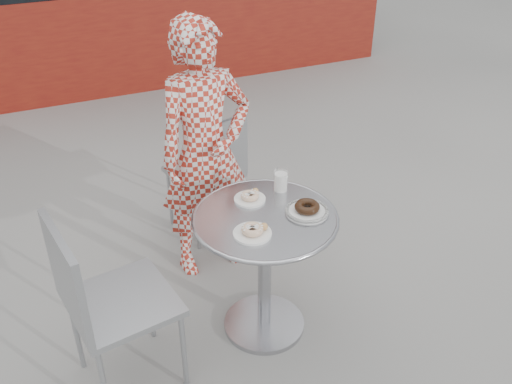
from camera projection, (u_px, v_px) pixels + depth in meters
name	position (u px, v px, depth m)	size (l,w,h in m)	color
ground	(274.00, 326.00, 3.09)	(60.00, 60.00, 0.00)	gray
bistro_table	(265.00, 246.00, 2.81)	(0.71, 0.71, 0.72)	#BABABF
chair_far	(206.00, 195.00, 3.74)	(0.48, 0.49, 0.84)	#9EA0A5
chair_left	(125.00, 334.00, 2.65)	(0.52, 0.51, 0.94)	#9EA0A5
seated_person	(205.00, 153.00, 3.18)	(0.55, 0.36, 1.52)	#A12518
plate_far	(250.00, 197.00, 2.83)	(0.16, 0.16, 0.04)	white
plate_near	(253.00, 231.00, 2.58)	(0.18, 0.18, 0.05)	white
plate_checker	(307.00, 210.00, 2.73)	(0.21, 0.21, 0.05)	white
milk_cup	(281.00, 181.00, 2.89)	(0.07, 0.07, 0.11)	white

